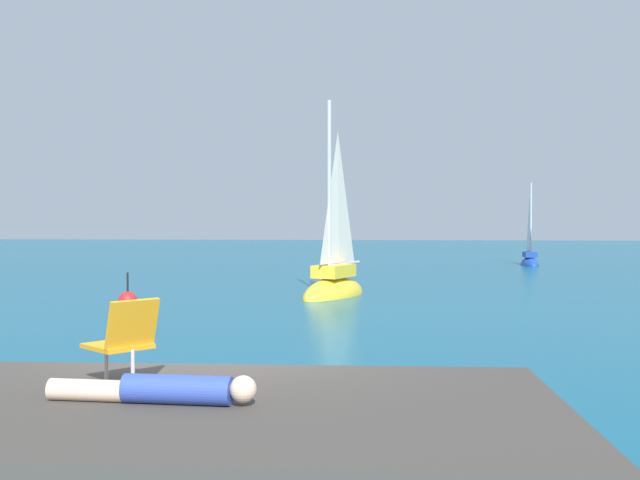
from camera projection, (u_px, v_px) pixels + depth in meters
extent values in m
plane|color=#0F5675|center=(216.00, 428.00, 8.87)|extent=(160.00, 160.00, 0.00)
cube|color=#423D38|center=(147.00, 458.00, 6.27)|extent=(6.97, 3.42, 0.94)
cube|color=#3D3F34|center=(135.00, 438.00, 8.46)|extent=(1.92, 1.91, 0.95)
cube|color=#453835|center=(215.00, 449.00, 8.07)|extent=(1.18, 1.17, 0.64)
ellipsoid|color=yellow|center=(334.00, 296.00, 23.96)|extent=(2.50, 3.74, 1.22)
cube|color=yellow|center=(334.00, 271.00, 23.94)|extent=(1.39, 1.76, 0.40)
cylinder|color=#B7B7BC|center=(329.00, 189.00, 23.58)|extent=(0.13, 0.13, 5.54)
cylinder|color=#B2B2B7|center=(344.00, 264.00, 24.63)|extent=(0.96, 2.09, 0.11)
pyramid|color=silver|center=(338.00, 197.00, 24.13)|extent=(0.75, 1.66, 4.21)
ellipsoid|color=#193D99|center=(530.00, 265.00, 40.06)|extent=(0.91, 2.53, 0.86)
cube|color=#193D99|center=(530.00, 255.00, 40.04)|extent=(0.63, 1.11, 0.28)
cylinder|color=#B7B7BC|center=(531.00, 220.00, 39.76)|extent=(0.09, 0.09, 3.93)
cylinder|color=#B2B2B7|center=(528.00, 252.00, 40.59)|extent=(0.11, 1.57, 0.08)
pyramid|color=white|center=(529.00, 223.00, 40.20)|extent=(0.07, 1.26, 2.98)
cylinder|color=#334CB2|center=(177.00, 389.00, 6.16)|extent=(0.91, 0.29, 0.24)
cylinder|color=beige|center=(90.00, 390.00, 6.26)|extent=(0.71, 0.22, 0.18)
sphere|color=beige|center=(243.00, 389.00, 6.08)|extent=(0.22, 0.22, 0.22)
cube|color=orange|center=(118.00, 346.00, 6.91)|extent=(0.71, 0.70, 0.04)
cube|color=orange|center=(133.00, 324.00, 6.72)|extent=(0.43, 0.46, 0.45)
cylinder|color=silver|center=(106.00, 362.00, 7.07)|extent=(0.04, 0.04, 0.35)
cylinder|color=silver|center=(133.00, 369.00, 6.73)|extent=(0.04, 0.04, 0.35)
sphere|color=red|center=(128.00, 301.00, 22.70)|extent=(0.56, 0.56, 0.56)
cylinder|color=black|center=(128.00, 282.00, 22.69)|extent=(0.06, 0.06, 0.60)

